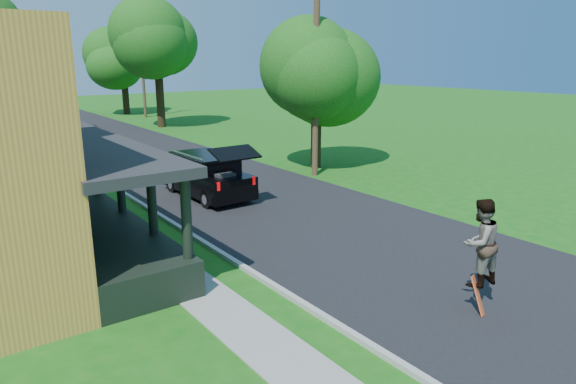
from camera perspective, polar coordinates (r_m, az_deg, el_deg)
ground at (r=14.84m, az=12.53°, el=-7.06°), size 140.00×140.00×0.00m
street at (r=31.31m, az=-15.90°, el=4.21°), size 8.00×120.00×0.02m
curb at (r=30.19m, az=-23.10°, el=3.21°), size 0.15×120.00×0.12m
sidewalk at (r=29.90m, az=-25.98°, el=2.80°), size 1.30×120.00×0.03m
black_suv at (r=20.66m, az=-8.97°, el=1.84°), size 1.98×4.93×2.28m
skateboarder at (r=11.87m, az=20.55°, el=-5.28°), size 0.99×0.80×1.96m
skateboard at (r=12.05m, az=20.33°, el=-10.86°), size 0.23×0.45×0.86m
tree_right_near at (r=25.55m, az=3.13°, el=13.27°), size 6.16×5.90×7.44m
tree_right_mid at (r=42.44m, az=-14.50°, el=16.31°), size 8.52×8.32×10.67m
tree_right_far at (r=53.47m, az=-17.96°, el=13.97°), size 6.09×6.22×8.17m
utility_pole_near at (r=23.79m, az=3.17°, el=15.37°), size 1.69×0.57×11.06m
utility_pole_far at (r=49.87m, az=-15.91°, el=13.59°), size 1.61×0.27×9.48m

